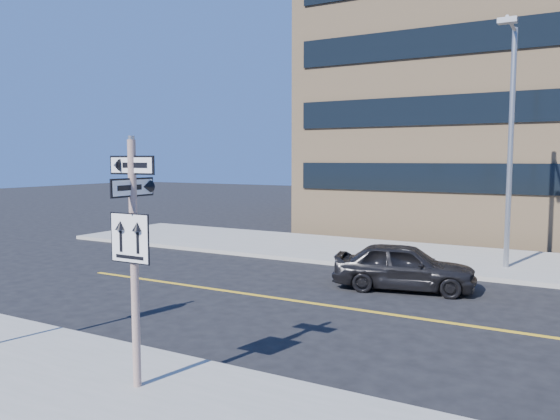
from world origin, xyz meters
The scene contains 5 objects.
ground centered at (0.00, 0.00, 0.00)m, with size 120.00×120.00×0.00m, color black.
sign_pole centered at (0.00, -2.51, 2.44)m, with size 0.92×0.92×4.06m.
parked_car_a centered at (1.70, 6.70, 0.70)m, with size 4.09×1.64×1.39m, color black.
streetlight_a centered at (4.00, 10.76, 4.76)m, with size 0.55×2.25×8.00m.
building_brick centered at (2.00, 25.00, 9.00)m, with size 18.00×18.00×18.00m, color tan.
Camera 1 is at (6.23, -8.86, 3.85)m, focal length 35.00 mm.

